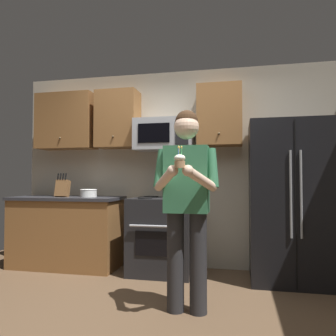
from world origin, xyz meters
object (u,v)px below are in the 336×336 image
object	(u,v)px
microwave	(164,135)
knife_block	(63,188)
bowl_large_white	(89,193)
cupcake	(180,161)
oven_range	(162,235)
refrigerator	(291,201)
person	(186,197)

from	to	relation	value
microwave	knife_block	distance (m)	1.51
bowl_large_white	cupcake	distance (m)	2.11
oven_range	knife_block	world-z (taller)	knife_block
cupcake	refrigerator	bearing A→B (deg)	54.62
oven_range	bowl_large_white	bearing A→B (deg)	179.42
oven_range	person	bearing A→B (deg)	-67.02
oven_range	microwave	distance (m)	1.26
person	oven_range	bearing A→B (deg)	112.98
bowl_large_white	person	size ratio (longest dim) A/B	0.12
oven_range	person	xyz separation A→B (m)	(0.48, -1.14, 0.53)
microwave	refrigerator	distance (m)	1.72
knife_block	bowl_large_white	bearing A→B (deg)	6.43
oven_range	refrigerator	distance (m)	1.56
knife_block	cupcake	size ratio (longest dim) A/B	1.84
oven_range	knife_block	xyz separation A→B (m)	(-1.34, -0.03, 0.57)
bowl_large_white	microwave	bearing A→B (deg)	6.30
bowl_large_white	person	bearing A→B (deg)	-37.99
microwave	refrigerator	world-z (taller)	microwave
person	cupcake	xyz separation A→B (m)	(-0.00, -0.33, 0.30)
oven_range	cupcake	bearing A→B (deg)	-71.78
knife_block	bowl_large_white	size ratio (longest dim) A/B	1.46
oven_range	refrigerator	xyz separation A→B (m)	(1.50, -0.04, 0.44)
oven_range	refrigerator	bearing A→B (deg)	-1.50
knife_block	refrigerator	bearing A→B (deg)	-0.20
microwave	cupcake	bearing A→B (deg)	-73.07
bowl_large_white	person	xyz separation A→B (m)	(1.47, -1.15, 0.02)
bowl_large_white	oven_range	bearing A→B (deg)	-0.58
microwave	bowl_large_white	size ratio (longest dim) A/B	3.37
refrigerator	knife_block	world-z (taller)	refrigerator
refrigerator	bowl_large_white	distance (m)	2.49
refrigerator	bowl_large_white	bearing A→B (deg)	178.87
refrigerator	bowl_large_white	size ratio (longest dim) A/B	8.19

